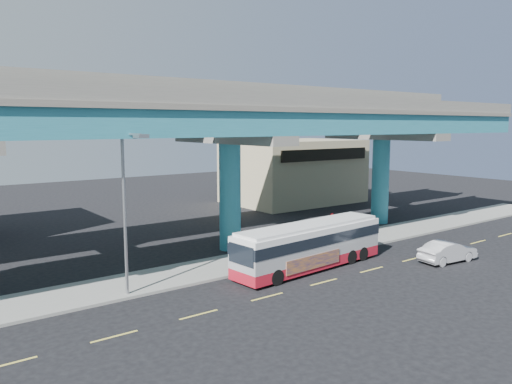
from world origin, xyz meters
TOP-DOWN VIEW (x-y plane):
  - ground at (0.00, 0.00)m, footprint 120.00×120.00m
  - sidewalk at (0.00, 5.50)m, footprint 70.00×4.00m
  - lane_markings at (-0.00, -0.30)m, footprint 58.00×0.12m
  - viaduct at (-0.00, 9.11)m, footprint 52.00×12.40m
  - building_beige at (18.00, 22.98)m, footprint 14.00×10.23m
  - transit_bus at (1.20, 2.16)m, footprint 10.96×3.16m
  - sedan at (9.21, -2.04)m, footprint 2.39×4.43m
  - street_lamp at (-9.65, 3.42)m, footprint 0.50×2.67m
  - stop_sign at (5.12, 4.18)m, footprint 0.74×0.27m

SIDE VIEW (x-z plane):
  - ground at x=0.00m, z-range 0.00..0.00m
  - lane_markings at x=0.00m, z-range 0.00..0.01m
  - sidewalk at x=0.00m, z-range 0.00..0.15m
  - sedan at x=9.21m, z-range 0.00..1.35m
  - transit_bus at x=1.20m, z-range 0.13..2.91m
  - stop_sign at x=5.12m, z-range 0.71..3.27m
  - building_beige at x=18.00m, z-range 0.01..7.01m
  - street_lamp at x=-9.65m, z-range 1.35..9.63m
  - viaduct at x=0.00m, z-range 3.29..14.99m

